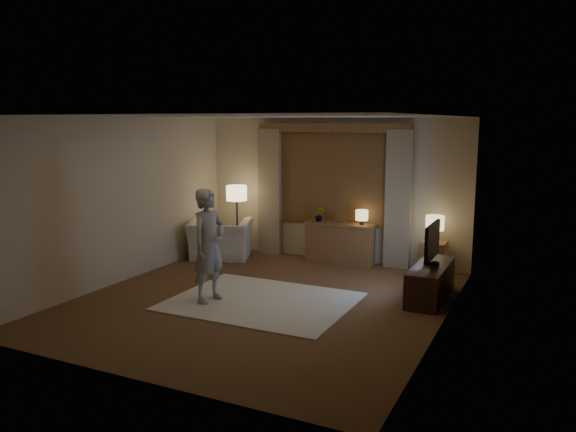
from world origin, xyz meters
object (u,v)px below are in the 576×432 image
Objects in this scene: tv_stand at (431,282)px; person at (209,245)px; sideboard at (340,244)px; side_table at (433,258)px; armchair at (220,240)px.

person is at bearing -151.78° from tv_stand.
tv_stand is 3.22m from person.
sideboard reaches higher than tv_stand.
person is at bearing -132.24° from side_table.
sideboard reaches higher than side_table.
sideboard is 0.86× the size of tv_stand.
sideboard is 2.35m from tv_stand.
tv_stand is at bearing -80.38° from side_table.
sideboard is 2.23m from armchair.
armchair reaches higher than tv_stand.
sideboard is 1.08× the size of armchair.
person is (-0.89, -2.88, 0.47)m from sideboard.
person reaches higher than side_table.
sideboard is at bearing 178.29° from side_table.
person reaches higher than sideboard.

